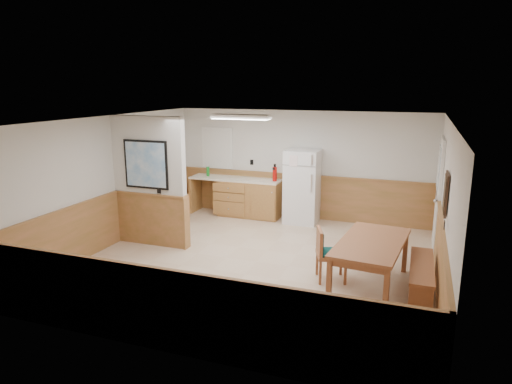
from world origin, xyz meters
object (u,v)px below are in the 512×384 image
at_px(refrigerator, 302,186).
at_px(dining_bench, 422,271).
at_px(dining_chair, 326,250).
at_px(soap_bottle, 208,171).
at_px(fire_extinguisher, 275,174).
at_px(dining_table, 371,247).

relative_size(refrigerator, dining_bench, 1.07).
xyz_separation_m(refrigerator, dining_chair, (1.15, -2.96, -0.34)).
height_order(dining_bench, soap_bottle, soap_bottle).
bearing_deg(soap_bottle, fire_extinguisher, -0.19).
distance_m(dining_bench, soap_bottle, 5.83).
bearing_deg(dining_bench, fire_extinguisher, 137.18).
distance_m(refrigerator, soap_bottle, 2.37).
distance_m(dining_table, dining_bench, 0.81).
relative_size(dining_bench, fire_extinguisher, 3.89).
distance_m(fire_extinguisher, soap_bottle, 1.70).
xyz_separation_m(dining_bench, dining_chair, (-1.45, -0.02, 0.15)).
height_order(refrigerator, soap_bottle, refrigerator).
distance_m(dining_chair, soap_bottle, 4.65).
xyz_separation_m(dining_table, dining_bench, (0.74, 0.07, -0.32)).
bearing_deg(dining_bench, soap_bottle, 148.58).
bearing_deg(soap_bottle, refrigerator, -1.15).
height_order(refrigerator, fire_extinguisher, refrigerator).
distance_m(refrigerator, dining_chair, 3.20).
bearing_deg(dining_bench, dining_table, -175.21).
height_order(dining_chair, soap_bottle, soap_bottle).
bearing_deg(fire_extinguisher, dining_chair, -70.78).
distance_m(refrigerator, fire_extinguisher, 0.71).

